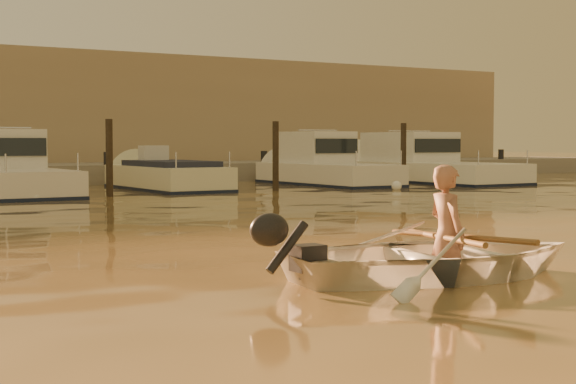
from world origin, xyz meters
TOP-DOWN VIEW (x-y plane):
  - ground_plane at (0.00, 0.00)m, footprint 160.00×160.00m
  - dinghy at (-2.06, -1.03)m, footprint 3.64×2.87m
  - person at (-1.96, -1.05)m, footprint 0.44×0.59m
  - outboard_motor at (-3.54, -0.78)m, footprint 0.95×0.55m
  - oar_port at (-1.82, -1.08)m, footprint 0.14×2.10m
  - oar_starboard at (-2.01, -1.04)m, footprint 0.77×2.00m
  - moored_boat_2 at (-2.19, 16.00)m, footprint 2.16×7.27m
  - moored_boat_3 at (2.38, 16.00)m, footprint 2.01×5.83m
  - moored_boat_4 at (8.09, 16.00)m, footprint 2.12×6.59m
  - moored_boat_5 at (12.21, 16.00)m, footprint 2.67×8.81m
  - piling_2 at (-0.20, 13.80)m, footprint 0.18×0.18m
  - piling_3 at (4.80, 13.80)m, footprint 0.18×0.18m
  - piling_4 at (9.50, 13.80)m, footprint 0.18×0.18m
  - fender_c at (-2.38, 12.90)m, footprint 0.30×0.30m
  - fender_d at (2.83, 13.66)m, footprint 0.30×0.30m
  - fender_e at (8.23, 12.53)m, footprint 0.30×0.30m
  - quay at (0.00, 21.50)m, footprint 52.00×4.00m

SIDE VIEW (x-z plane):
  - ground_plane at x=0.00m, z-range 0.00..0.00m
  - fender_c at x=-2.38m, z-range -0.05..0.25m
  - fender_d at x=2.83m, z-range -0.05..0.25m
  - fender_e at x=8.23m, z-range -0.05..0.25m
  - quay at x=0.00m, z-range -0.35..0.65m
  - dinghy at x=-2.06m, z-range -0.12..0.56m
  - moored_boat_3 at x=2.38m, z-range -0.25..0.70m
  - outboard_motor at x=-3.54m, z-range -0.07..0.63m
  - oar_port at x=-1.82m, z-range 0.35..0.49m
  - oar_starboard at x=-2.01m, z-range 0.35..0.49m
  - person at x=-1.96m, z-range -0.30..1.18m
  - moored_boat_2 at x=-2.19m, z-range -0.25..1.50m
  - moored_boat_4 at x=8.09m, z-range -0.25..1.50m
  - moored_boat_5 at x=12.21m, z-range -0.25..1.50m
  - piling_2 at x=-0.20m, z-range -0.20..2.00m
  - piling_3 at x=4.80m, z-range -0.20..2.00m
  - piling_4 at x=9.50m, z-range -0.20..2.00m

